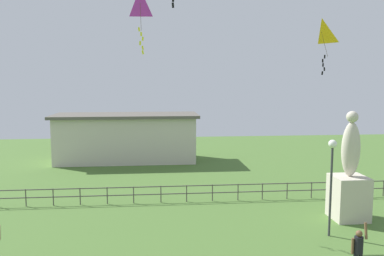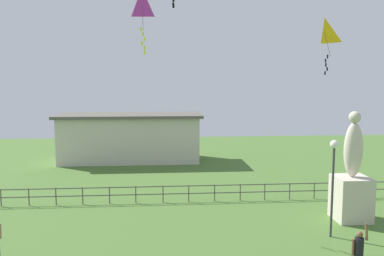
% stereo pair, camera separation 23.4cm
% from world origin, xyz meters
% --- Properties ---
extents(statue_monument, '(1.61, 1.61, 5.33)m').
position_xyz_m(statue_monument, '(7.21, 10.46, 1.74)').
color(statue_monument, beige).
rests_on(statue_monument, ground_plane).
extents(lamppost, '(0.36, 0.36, 4.27)m').
position_xyz_m(lamppost, '(5.34, 8.43, 3.12)').
color(lamppost, '#38383D').
rests_on(lamppost, ground_plane).
extents(person_1, '(0.51, 0.33, 1.95)m').
position_xyz_m(person_1, '(4.72, 4.80, 0.98)').
color(person_1, black).
rests_on(person_1, ground_plane).
extents(kite_1, '(0.85, 0.75, 3.09)m').
position_xyz_m(kite_1, '(-2.86, 12.16, 10.40)').
color(kite_1, '#B22DB2').
extents(kite_2, '(1.12, 1.15, 2.90)m').
position_xyz_m(kite_2, '(6.63, 13.05, 9.25)').
color(kite_2, yellow).
extents(waterfront_railing, '(36.04, 0.06, 0.95)m').
position_xyz_m(waterfront_railing, '(-0.38, 14.00, 0.62)').
color(waterfront_railing, '#4C4742').
rests_on(waterfront_railing, ground_plane).
extents(pavilion_building, '(12.01, 4.72, 3.99)m').
position_xyz_m(pavilion_building, '(-4.59, 26.00, 2.02)').
color(pavilion_building, beige).
rests_on(pavilion_building, ground_plane).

